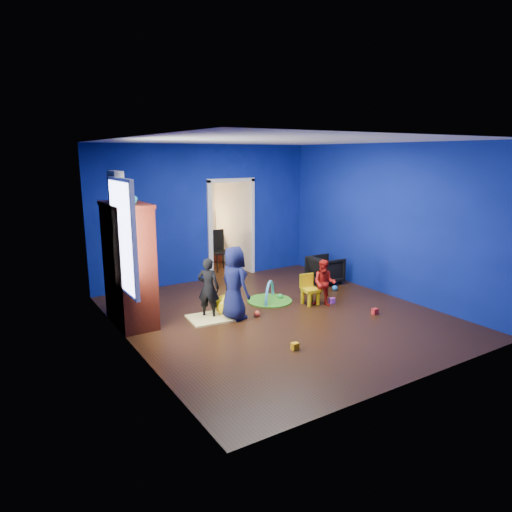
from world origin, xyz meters
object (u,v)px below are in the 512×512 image
vase (131,197)px  armchair (325,270)px  crt_tv (131,262)px  folding_chair (220,251)px  toddler_red (324,283)px  hopper_ball (225,305)px  study_desk (202,248)px  play_mat (270,301)px  child_navy (234,283)px  kid_chair (310,291)px  tv_armoire (129,264)px  child_black (208,288)px

vase → armchair: bearing=6.1°
crt_tv → folding_chair: size_ratio=0.76×
crt_tv → toddler_red: bearing=-17.4°
hopper_ball → folding_chair: 3.08m
hopper_ball → study_desk: 3.96m
play_mat → study_desk: study_desk is taller
child_navy → folding_chair: (1.30, 3.00, -0.16)m
kid_chair → play_mat: bearing=143.7°
armchair → folding_chair: bearing=35.8°
child_navy → study_desk: 4.18m
child_navy → toddler_red: 1.73m
tv_armoire → folding_chair: bearing=39.2°
study_desk → kid_chair: bearing=-86.6°
armchair → study_desk: study_desk is taller
child_navy → crt_tv: size_ratio=1.76×
folding_chair → tv_armoire: bearing=-140.8°
child_black → kid_chair: child_black is taller
kid_chair → hopper_ball: bearing=176.5°
child_black → play_mat: 1.44m
vase → crt_tv: vase is taller
crt_tv → child_navy: bearing=-25.6°
toddler_red → play_mat: (-0.69, 0.73, -0.41)m
armchair → vase: 4.60m
vase → folding_chair: vase is taller
crt_tv → hopper_ball: size_ratio=1.99×
child_black → play_mat: child_black is taller
folding_chair → toddler_red: bearing=-83.2°
armchair → kid_chair: (-1.15, -0.94, -0.04)m
tv_armoire → vase: bearing=-90.0°
kid_chair → vase: bearing=179.2°
folding_chair → child_black: bearing=-121.1°
tv_armoire → play_mat: (2.52, -0.26, -0.97)m
vase → study_desk: 4.84m
child_navy → folding_chair: size_ratio=1.34×
toddler_red → play_mat: toddler_red is taller
vase → crt_tv: size_ratio=0.30×
crt_tv → kid_chair: size_ratio=1.40×
crt_tv → tv_armoire: bearing=180.0°
kid_chair → study_desk: (-0.24, 4.05, 0.12)m
child_navy → play_mat: size_ratio=1.47×
tv_armoire → play_mat: bearing=-5.8°
hopper_ball → folding_chair: bearing=63.9°
child_navy → play_mat: 1.25m
toddler_red → folding_chair: (-0.39, 3.29, 0.03)m
armchair → kid_chair: size_ratio=1.27×
child_navy → tv_armoire: size_ratio=0.63×
child_black → tv_armoire: 1.34m
armchair → study_desk: (-1.40, 3.10, 0.09)m
crt_tv → kid_chair: bearing=-14.7°
armchair → child_black: (-3.03, -0.57, 0.22)m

